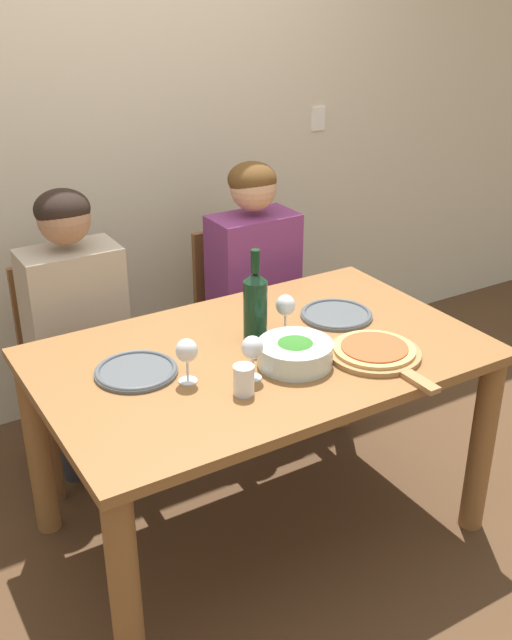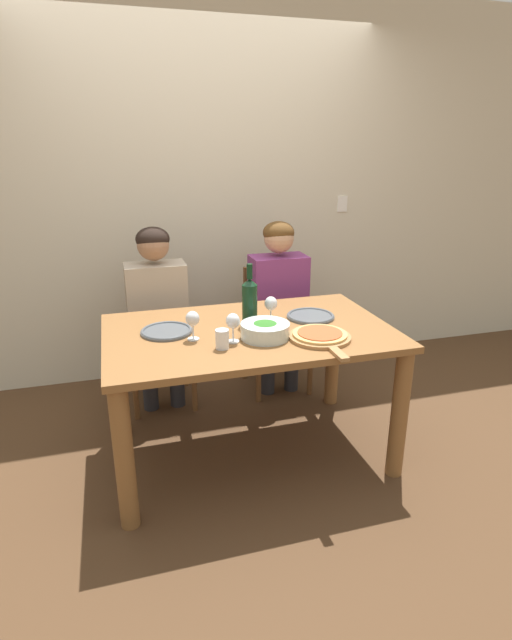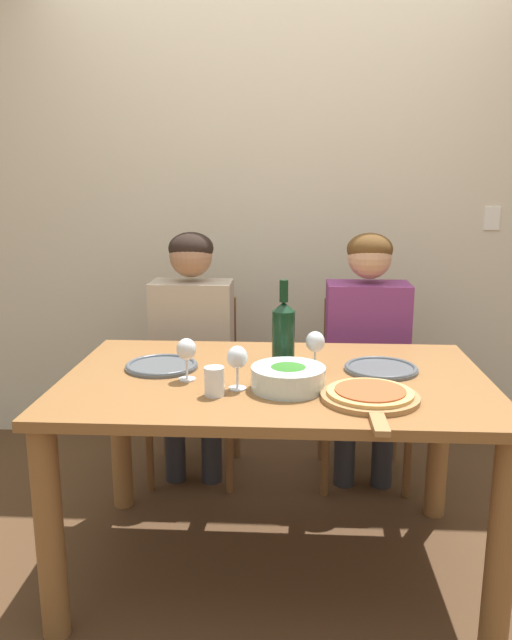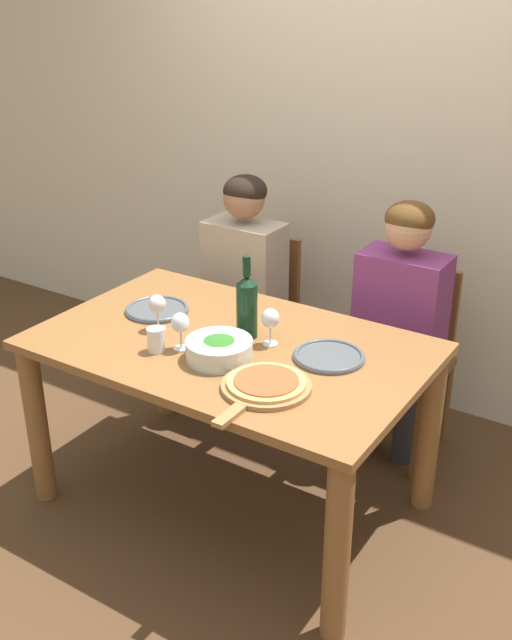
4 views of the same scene
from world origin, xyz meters
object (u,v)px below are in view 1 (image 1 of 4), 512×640
object	(u,v)px
dinner_plate_left	(136,371)
pizza_on_board	(376,352)
water_tumbler	(244,380)
chair_left	(74,358)
chair_right	(244,315)
wine_glass_right	(285,307)
person_woman	(76,311)
dinner_plate_right	(336,314)
broccoli_bowl	(295,353)
wine_glass_left	(187,353)
wine_bottle	(255,305)
person_man	(255,271)
wine_glass_centre	(252,350)

from	to	relation	value
dinner_plate_left	pizza_on_board	world-z (taller)	pizza_on_board
pizza_on_board	water_tumbler	distance (m)	0.50
chair_left	pizza_on_board	world-z (taller)	chair_left
dinner_plate_left	water_tumbler	distance (m)	0.37
chair_right	wine_glass_right	xyz separation A→B (m)	(-0.27, -0.75, 0.39)
water_tumbler	person_woman	bearing A→B (deg)	103.43
chair_left	person_woman	bearing A→B (deg)	-90.00
dinner_plate_left	dinner_plate_right	distance (m)	0.82
wine_glass_right	dinner_plate_right	bearing A→B (deg)	4.81
broccoli_bowl	wine_glass_right	distance (m)	0.24
chair_left	wine_glass_left	size ratio (longest dim) A/B	5.74
dinner_plate_right	dinner_plate_left	bearing A→B (deg)	-179.06
wine_bottle	dinner_plate_left	xyz separation A→B (m)	(-0.45, -0.01, -0.13)
wine_glass_left	dinner_plate_right	bearing A→B (deg)	12.06
chair_left	wine_glass_left	xyz separation A→B (m)	(0.11, -0.88, 0.39)
dinner_plate_right	pizza_on_board	xyz separation A→B (m)	(-0.08, -0.32, 0.01)
pizza_on_board	wine_glass_right	distance (m)	0.36
person_man	broccoli_bowl	world-z (taller)	person_man
dinner_plate_left	wine_glass_right	distance (m)	0.58
broccoli_bowl	water_tumbler	bearing A→B (deg)	-162.53
wine_glass_centre	dinner_plate_right	bearing A→B (deg)	24.95
wine_glass_left	wine_glass_right	size ratio (longest dim) A/B	1.00
chair_left	wine_glass_centre	bearing A→B (deg)	-73.30
wine_glass_right	water_tumbler	xyz separation A→B (m)	(-0.34, -0.28, -0.06)
person_woman	pizza_on_board	distance (m)	1.20
wine_bottle	wine_glass_centre	distance (m)	0.28
person_man	chair_right	bearing A→B (deg)	90.00
chair_right	pizza_on_board	size ratio (longest dim) A/B	1.90
wine_bottle	pizza_on_board	xyz separation A→B (m)	(0.28, -0.32, -0.12)
chair_right	person_man	bearing A→B (deg)	-90.00
person_woman	wine_glass_left	distance (m)	0.79
wine_glass_right	chair_left	bearing A→B (deg)	126.50
chair_left	wine_bottle	size ratio (longest dim) A/B	2.57
dinner_plate_right	wine_glass_right	xyz separation A→B (m)	(-0.25, -0.02, 0.10)
pizza_on_board	wine_glass_right	world-z (taller)	wine_glass_right
dinner_plate_right	pizza_on_board	world-z (taller)	pizza_on_board
dinner_plate_left	dinner_plate_right	size ratio (longest dim) A/B	1.00
person_woman	wine_glass_centre	world-z (taller)	person_woman
chair_right	dinner_plate_left	world-z (taller)	chair_right
pizza_on_board	water_tumbler	xyz separation A→B (m)	(-0.50, 0.02, 0.03)
dinner_plate_right	wine_glass_centre	size ratio (longest dim) A/B	1.80
water_tumbler	wine_glass_centre	bearing A→B (deg)	42.51
person_woman	wine_glass_right	size ratio (longest dim) A/B	8.03
wine_bottle	dinner_plate_right	bearing A→B (deg)	1.17
wine_bottle	water_tumbler	size ratio (longest dim) A/B	3.52
dinner_plate_right	water_tumbler	xyz separation A→B (m)	(-0.58, -0.30, 0.04)
wine_bottle	wine_glass_left	xyz separation A→B (m)	(-0.34, -0.14, -0.03)
person_man	wine_bottle	bearing A→B (deg)	-121.21
water_tumbler	broccoli_bowl	bearing A→B (deg)	17.47
person_woman	wine_glass_centre	xyz separation A→B (m)	(0.29, -0.86, 0.14)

